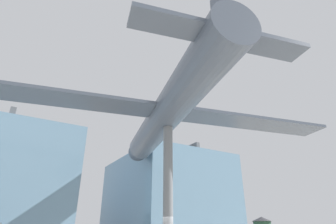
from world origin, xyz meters
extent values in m
cube|color=#51565B|center=(-7.67, 13.31, 9.17)|extent=(0.36, 11.89, 0.60)
cube|color=#60849E|center=(7.67, 13.31, 4.44)|extent=(9.89, 12.52, 8.87)
cube|color=#51565B|center=(7.67, 13.31, 9.17)|extent=(0.36, 11.89, 0.60)
cylinder|color=slate|center=(0.00, 0.00, 3.54)|extent=(0.49, 0.49, 7.08)
cylinder|color=#4C5666|center=(0.00, 0.00, 7.99)|extent=(5.18, 14.76, 1.83)
cube|color=#4C5666|center=(0.00, 0.00, 7.99)|extent=(20.55, 6.56, 0.18)
cube|color=#4C5666|center=(-1.49, -6.31, 8.13)|extent=(6.67, 2.50, 0.18)
cube|color=#4C5666|center=(-1.49, -6.31, 9.25)|extent=(0.43, 1.11, 2.16)
cone|color=#4C5666|center=(1.86, 7.84, 7.99)|extent=(1.84, 1.71, 1.56)
sphere|color=black|center=(2.06, 8.70, 7.99)|extent=(0.44, 0.44, 0.44)
cone|color=#2D2D33|center=(6.60, 0.14, 2.52)|extent=(1.17, 1.17, 0.26)
camera|label=1|loc=(-6.86, -11.57, 1.94)|focal=28.00mm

